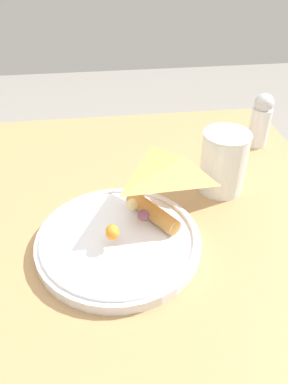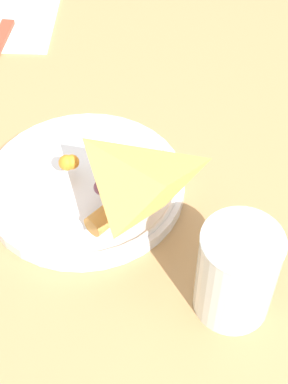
% 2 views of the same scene
% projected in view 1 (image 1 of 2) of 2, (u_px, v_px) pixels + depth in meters
% --- Properties ---
extents(dining_table, '(0.94, 0.89, 0.77)m').
position_uv_depth(dining_table, '(61.00, 313.00, 0.59)').
color(dining_table, '#A87F51').
rests_on(dining_table, ground_plane).
extents(plate_pizza, '(0.24, 0.24, 0.05)m').
position_uv_depth(plate_pizza, '(120.00, 238.00, 0.53)').
color(plate_pizza, white).
rests_on(plate_pizza, dining_table).
extents(milk_glass, '(0.08, 0.08, 0.11)m').
position_uv_depth(milk_glass, '(223.00, 163.00, 0.62)').
color(milk_glass, white).
rests_on(milk_glass, dining_table).
extents(salt_shaker, '(0.04, 0.04, 0.11)m').
position_uv_depth(salt_shaker, '(261.00, 120.00, 0.74)').
color(salt_shaker, white).
rests_on(salt_shaker, dining_table).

